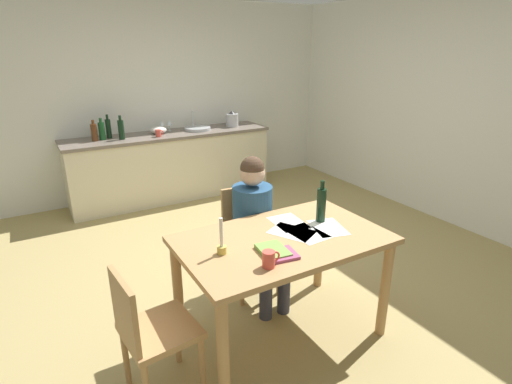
{
  "coord_description": "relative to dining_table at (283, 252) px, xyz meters",
  "views": [
    {
      "loc": [
        -1.66,
        -2.9,
        1.99
      ],
      "look_at": [
        -0.09,
        -0.21,
        0.85
      ],
      "focal_mm": 28.01,
      "sensor_mm": 36.0,
      "label": 1
    }
  ],
  "objects": [
    {
      "name": "paper_envelope",
      "position": [
        0.1,
        0.03,
        0.11
      ],
      "size": [
        0.33,
        0.36,
        0.0
      ],
      "primitive_type": "cube",
      "rotation": [
        0.0,
        0.0,
        0.49
      ],
      "color": "white",
      "rests_on": "dining_table"
    },
    {
      "name": "wine_bottle_on_table",
      "position": [
        0.38,
        0.08,
        0.24
      ],
      "size": [
        0.07,
        0.07,
        0.31
      ],
      "color": "black",
      "rests_on": "dining_table"
    },
    {
      "name": "coffee_mug",
      "position": [
        -0.28,
        -0.28,
        0.16
      ],
      "size": [
        0.11,
        0.08,
        0.1
      ],
      "color": "#D84C3F",
      "rests_on": "dining_table"
    },
    {
      "name": "wall_right",
      "position": [
        2.89,
        0.91,
        0.63
      ],
      "size": [
        0.12,
        5.2,
        2.6
      ],
      "primitive_type": "cube",
      "color": "silver",
      "rests_on": "ground"
    },
    {
      "name": "bottle_wine_red",
      "position": [
        -0.46,
        3.23,
        0.35
      ],
      "size": [
        0.06,
        0.06,
        0.3
      ],
      "color": "black",
      "rests_on": "kitchen_counter"
    },
    {
      "name": "paper_letter",
      "position": [
        0.17,
        0.17,
        0.11
      ],
      "size": [
        0.23,
        0.31,
        0.0
      ],
      "primitive_type": "cube",
      "rotation": [
        0.0,
        0.0,
        -0.08
      ],
      "color": "white",
      "rests_on": "dining_table"
    },
    {
      "name": "paper_receipt",
      "position": [
        0.36,
        -0.04,
        0.11
      ],
      "size": [
        0.28,
        0.34,
        0.0
      ],
      "primitive_type": "cube",
      "rotation": [
        0.0,
        0.0,
        -0.28
      ],
      "color": "white",
      "rests_on": "dining_table"
    },
    {
      "name": "paper_bill",
      "position": [
        0.17,
        -0.03,
        0.11
      ],
      "size": [
        0.23,
        0.31,
        0.0
      ],
      "primitive_type": "cube",
      "rotation": [
        0.0,
        0.0,
        0.06
      ],
      "color": "white",
      "rests_on": "dining_table"
    },
    {
      "name": "person_seated",
      "position": [
        0.1,
        0.52,
        0.01
      ],
      "size": [
        0.34,
        0.6,
        1.19
      ],
      "color": "navy",
      "rests_on": "ground"
    },
    {
      "name": "bottle_sauce",
      "position": [
        -0.34,
        3.08,
        0.35
      ],
      "size": [
        0.07,
        0.07,
        0.3
      ],
      "color": "black",
      "rests_on": "kitchen_counter"
    },
    {
      "name": "bottle_oil",
      "position": [
        -0.65,
        3.15,
        0.34
      ],
      "size": [
        0.08,
        0.08,
        0.26
      ],
      "color": "#593319",
      "rests_on": "kitchen_counter"
    },
    {
      "name": "mixing_bowl",
      "position": [
        0.16,
        3.19,
        0.28
      ],
      "size": [
        0.21,
        0.21,
        0.1
      ],
      "primitive_type": "ellipsoid",
      "color": "white",
      "rests_on": "kitchen_counter"
    },
    {
      "name": "wine_glass_near_sink",
      "position": [
        0.35,
        3.3,
        0.34
      ],
      "size": [
        0.07,
        0.07,
        0.15
      ],
      "color": "silver",
      "rests_on": "kitchen_counter"
    },
    {
      "name": "kitchen_counter",
      "position": [
        0.29,
        3.15,
        -0.22
      ],
      "size": [
        2.73,
        0.64,
        0.9
      ],
      "color": "beige",
      "rests_on": "ground"
    },
    {
      "name": "ground_plane",
      "position": [
        0.29,
        0.91,
        -0.69
      ],
      "size": [
        5.2,
        5.2,
        0.04
      ],
      "primitive_type": "cube",
      "color": "tan"
    },
    {
      "name": "book_cookery",
      "position": [
        -0.15,
        -0.21,
        0.12
      ],
      "size": [
        0.21,
        0.19,
        0.02
      ],
      "primitive_type": "cube",
      "rotation": [
        0.0,
        0.0,
        -0.15
      ],
      "color": "#A0486E",
      "rests_on": "dining_table"
    },
    {
      "name": "dining_table",
      "position": [
        0.0,
        0.0,
        0.0
      ],
      "size": [
        1.39,
        0.85,
        0.78
      ],
      "color": "tan",
      "rests_on": "ground"
    },
    {
      "name": "teacup_on_counter",
      "position": [
        0.1,
        3.0,
        0.27
      ],
      "size": [
        0.11,
        0.07,
        0.09
      ],
      "color": "#D84C3F",
      "rests_on": "kitchen_counter"
    },
    {
      "name": "stovetop_kettle",
      "position": [
        1.23,
        3.15,
        0.33
      ],
      "size": [
        0.18,
        0.18,
        0.22
      ],
      "color": "#B7BABF",
      "rests_on": "kitchen_counter"
    },
    {
      "name": "wine_glass_by_kettle",
      "position": [
        0.24,
        3.3,
        0.34
      ],
      "size": [
        0.07,
        0.07,
        0.15
      ],
      "color": "silver",
      "rests_on": "kitchen_counter"
    },
    {
      "name": "chair_side_empty",
      "position": [
        -0.96,
        -0.08,
        -0.2
      ],
      "size": [
        0.44,
        0.44,
        0.85
      ],
      "color": "tan",
      "rests_on": "ground"
    },
    {
      "name": "sink_unit",
      "position": [
        0.7,
        3.16,
        0.25
      ],
      "size": [
        0.36,
        0.36,
        0.24
      ],
      "color": "#B2B7BC",
      "rests_on": "kitchen_counter"
    },
    {
      "name": "candlestick",
      "position": [
        -0.45,
        0.0,
        0.18
      ],
      "size": [
        0.06,
        0.06,
        0.24
      ],
      "color": "gold",
      "rests_on": "dining_table"
    },
    {
      "name": "book_magazine",
      "position": [
        -0.17,
        -0.15,
        0.13
      ],
      "size": [
        0.19,
        0.24,
        0.03
      ],
      "primitive_type": "cube",
      "rotation": [
        0.0,
        0.0,
        -0.12
      ],
      "color": "#789F47",
      "rests_on": "dining_table"
    },
    {
      "name": "chair_at_table",
      "position": [
        0.1,
        0.67,
        -0.17
      ],
      "size": [
        0.42,
        0.42,
        0.89
      ],
      "color": "tan",
      "rests_on": "ground"
    },
    {
      "name": "wall_back",
      "position": [
        0.29,
        3.51,
        0.63
      ],
      "size": [
        5.2,
        0.12,
        2.6
      ],
      "primitive_type": "cube",
      "color": "silver",
      "rests_on": "ground"
    },
    {
      "name": "bottle_vinegar",
      "position": [
        -0.55,
        3.17,
        0.34
      ],
      "size": [
        0.08,
        0.08,
        0.27
      ],
      "color": "#194C23",
      "rests_on": "kitchen_counter"
    }
  ]
}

